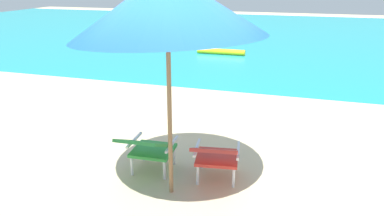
{
  "coord_description": "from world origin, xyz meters",
  "views": [
    {
      "loc": [
        1.4,
        -3.92,
        2.44
      ],
      "look_at": [
        0.0,
        0.63,
        0.75
      ],
      "focal_mm": 34.8,
      "sensor_mm": 36.0,
      "label": 1
    }
  ],
  "objects_px": {
    "swim_buoy": "(221,52)",
    "lounge_chair_left": "(148,147)",
    "beach_umbrella_center": "(167,5)",
    "lounge_chair_right": "(216,155)"
  },
  "relations": [
    {
      "from": "swim_buoy",
      "to": "lounge_chair_left",
      "type": "height_order",
      "value": "lounge_chair_left"
    },
    {
      "from": "beach_umbrella_center",
      "to": "lounge_chair_left",
      "type": "bearing_deg",
      "value": 145.81
    },
    {
      "from": "lounge_chair_right",
      "to": "beach_umbrella_center",
      "type": "bearing_deg",
      "value": -145.48
    },
    {
      "from": "lounge_chair_right",
      "to": "beach_umbrella_center",
      "type": "distance_m",
      "value": 1.85
    },
    {
      "from": "lounge_chair_left",
      "to": "beach_umbrella_center",
      "type": "distance_m",
      "value": 1.83
    },
    {
      "from": "lounge_chair_right",
      "to": "beach_umbrella_center",
      "type": "relative_size",
      "value": 0.34
    },
    {
      "from": "swim_buoy",
      "to": "beach_umbrella_center",
      "type": "relative_size",
      "value": 0.57
    },
    {
      "from": "lounge_chair_left",
      "to": "beach_umbrella_center",
      "type": "xyz_separation_m",
      "value": [
        0.4,
        -0.27,
        1.77
      ]
    },
    {
      "from": "swim_buoy",
      "to": "lounge_chair_left",
      "type": "relative_size",
      "value": 1.78
    },
    {
      "from": "lounge_chair_left",
      "to": "lounge_chair_right",
      "type": "xyz_separation_m",
      "value": [
        0.87,
        0.05,
        0.0
      ]
    }
  ]
}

